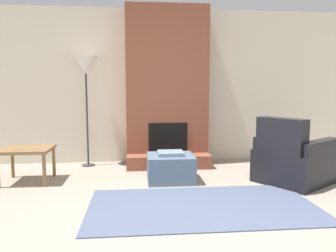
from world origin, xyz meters
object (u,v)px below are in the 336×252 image
object	(u,v)px
ottoman	(171,167)
side_table	(27,152)
armchair	(293,162)
floor_lamp_left	(86,69)

from	to	relation	value
ottoman	side_table	distance (m)	1.96
armchair	side_table	xyz separation A→B (m)	(-3.59, 0.36, 0.12)
ottoman	armchair	size ratio (longest dim) A/B	0.51
ottoman	side_table	xyz separation A→B (m)	(-1.94, 0.14, 0.22)
armchair	side_table	distance (m)	3.61
armchair	floor_lamp_left	size ratio (longest dim) A/B	0.70
ottoman	floor_lamp_left	bearing A→B (deg)	141.06
floor_lamp_left	side_table	bearing A→B (deg)	-127.94
armchair	floor_lamp_left	distance (m)	3.42
armchair	floor_lamp_left	xyz separation A→B (m)	(-2.90, 1.24, 1.30)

